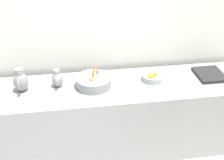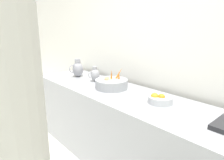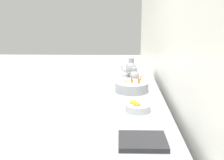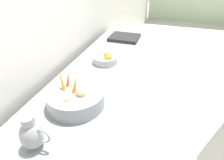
{
  "view_description": "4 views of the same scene",
  "coord_description": "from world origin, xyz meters",
  "px_view_note": "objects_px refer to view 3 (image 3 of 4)",
  "views": [
    {
      "loc": [
        1.04,
        -0.67,
        2.47
      ],
      "look_at": [
        -1.44,
        -0.31,
        0.96
      ],
      "focal_mm": 45.42,
      "sensor_mm": 36.0,
      "label": 1
    },
    {
      "loc": [
        -0.05,
        1.16,
        1.54
      ],
      "look_at": [
        -1.33,
        -0.28,
        1.03
      ],
      "focal_mm": 32.07,
      "sensor_mm": 36.0,
      "label": 2
    },
    {
      "loc": [
        -1.36,
        2.76,
        1.81
      ],
      "look_at": [
        -1.3,
        -0.15,
        1.08
      ],
      "focal_mm": 48.05,
      "sensor_mm": 36.0,
      "label": 3
    },
    {
      "loc": [
        -0.97,
        -1.42,
        1.7
      ],
      "look_at": [
        -1.35,
        -0.26,
        0.95
      ],
      "focal_mm": 32.17,
      "sensor_mm": 36.0,
      "label": 4
    }
  ],
  "objects_px": {
    "metal_pitcher_tall": "(131,68)",
    "vegetable_colander": "(132,87)",
    "orange_bowl": "(137,107)",
    "metal_pitcher_short": "(134,76)"
  },
  "relations": [
    {
      "from": "metal_pitcher_tall",
      "to": "vegetable_colander",
      "type": "bearing_deg",
      "value": 88.59
    },
    {
      "from": "orange_bowl",
      "to": "metal_pitcher_short",
      "type": "xyz_separation_m",
      "value": [
        -0.02,
        -1.03,
        0.05
      ]
    },
    {
      "from": "orange_bowl",
      "to": "metal_pitcher_short",
      "type": "distance_m",
      "value": 1.03
    },
    {
      "from": "vegetable_colander",
      "to": "metal_pitcher_short",
      "type": "distance_m",
      "value": 0.38
    },
    {
      "from": "vegetable_colander",
      "to": "metal_pitcher_short",
      "type": "height_order",
      "value": "vegetable_colander"
    },
    {
      "from": "vegetable_colander",
      "to": "metal_pitcher_short",
      "type": "relative_size",
      "value": 1.89
    },
    {
      "from": "metal_pitcher_tall",
      "to": "metal_pitcher_short",
      "type": "distance_m",
      "value": 0.37
    },
    {
      "from": "orange_bowl",
      "to": "metal_pitcher_tall",
      "type": "relative_size",
      "value": 0.91
    },
    {
      "from": "orange_bowl",
      "to": "metal_pitcher_tall",
      "type": "distance_m",
      "value": 1.39
    },
    {
      "from": "vegetable_colander",
      "to": "metal_pitcher_short",
      "type": "xyz_separation_m",
      "value": [
        -0.05,
        -0.38,
        0.03
      ]
    }
  ]
}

